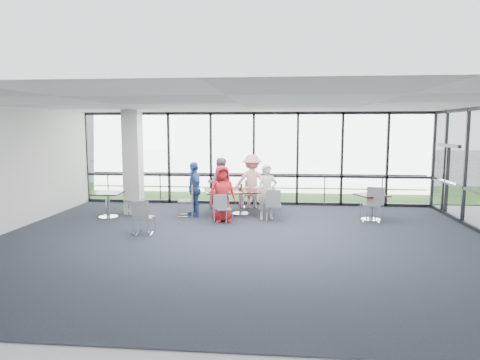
# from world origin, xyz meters

# --- Properties ---
(floor) EXTENTS (12.00, 10.00, 0.02)m
(floor) POSITION_xyz_m (0.00, 0.00, -0.01)
(floor) COLOR #1F2330
(floor) RESTS_ON ground
(ceiling) EXTENTS (12.00, 10.00, 0.04)m
(ceiling) POSITION_xyz_m (0.00, 0.00, 3.20)
(ceiling) COLOR white
(ceiling) RESTS_ON ground
(wall_front) EXTENTS (12.00, 0.10, 3.20)m
(wall_front) POSITION_xyz_m (0.00, -5.00, 1.60)
(wall_front) COLOR silver
(wall_front) RESTS_ON ground
(curtain_wall_back) EXTENTS (12.00, 0.10, 3.20)m
(curtain_wall_back) POSITION_xyz_m (0.00, 5.00, 1.60)
(curtain_wall_back) COLOR white
(curtain_wall_back) RESTS_ON ground
(exit_door) EXTENTS (0.12, 1.60, 2.10)m
(exit_door) POSITION_xyz_m (6.00, 3.75, 1.05)
(exit_door) COLOR black
(exit_door) RESTS_ON ground
(structural_column) EXTENTS (0.50, 0.50, 3.20)m
(structural_column) POSITION_xyz_m (-3.60, 3.00, 1.60)
(structural_column) COLOR silver
(structural_column) RESTS_ON ground
(apron) EXTENTS (80.00, 70.00, 0.02)m
(apron) POSITION_xyz_m (0.00, 10.00, -0.02)
(apron) COLOR gray
(apron) RESTS_ON ground
(grass_strip) EXTENTS (80.00, 5.00, 0.01)m
(grass_strip) POSITION_xyz_m (0.00, 8.00, 0.01)
(grass_strip) COLOR #315422
(grass_strip) RESTS_ON ground
(hangar_main) EXTENTS (24.00, 10.00, 6.00)m
(hangar_main) POSITION_xyz_m (4.00, 32.00, 3.00)
(hangar_main) COLOR silver
(hangar_main) RESTS_ON ground
(hangar_aux) EXTENTS (10.00, 6.00, 4.00)m
(hangar_aux) POSITION_xyz_m (-18.00, 28.00, 2.00)
(hangar_aux) COLOR silver
(hangar_aux) RESTS_ON ground
(guard_rail) EXTENTS (12.00, 0.06, 0.06)m
(guard_rail) POSITION_xyz_m (0.00, 5.60, 0.50)
(guard_rail) COLOR #2D2D33
(guard_rail) RESTS_ON ground
(main_table) EXTENTS (2.43, 1.71, 0.75)m
(main_table) POSITION_xyz_m (-0.28, 3.22, 0.65)
(main_table) COLOR #340D09
(main_table) RESTS_ON ground
(side_table_left) EXTENTS (0.81, 0.81, 0.75)m
(side_table_left) POSITION_xyz_m (-4.18, 2.35, 0.62)
(side_table_left) COLOR #340D09
(side_table_left) RESTS_ON ground
(side_table_right) EXTENTS (1.03, 1.03, 0.75)m
(side_table_right) POSITION_xyz_m (3.55, 2.71, 0.62)
(side_table_right) COLOR #340D09
(side_table_right) RESTS_ON ground
(diner_near_left) EXTENTS (0.93, 0.79, 1.61)m
(diner_near_left) POSITION_xyz_m (-0.72, 2.11, 0.80)
(diner_near_left) COLOR red
(diner_near_left) RESTS_ON ground
(diner_near_right) EXTENTS (0.66, 0.55, 1.61)m
(diner_near_right) POSITION_xyz_m (0.54, 2.55, 0.80)
(diner_near_right) COLOR silver
(diner_near_right) RESTS_ON ground
(diner_far_left) EXTENTS (0.87, 0.59, 1.69)m
(diner_far_left) POSITION_xyz_m (-1.03, 3.95, 0.85)
(diner_far_left) COLOR gray
(diner_far_left) RESTS_ON ground
(diner_far_right) EXTENTS (1.17, 0.64, 1.78)m
(diner_far_right) POSITION_xyz_m (-0.02, 4.31, 0.89)
(diner_far_right) COLOR pink
(diner_far_right) RESTS_ON ground
(diner_end) EXTENTS (0.90, 1.10, 1.65)m
(diner_end) POSITION_xyz_m (-1.66, 2.81, 0.82)
(diner_end) COLOR #3557A2
(diner_end) RESTS_ON ground
(chair_main_nl) EXTENTS (0.51, 0.51, 0.81)m
(chair_main_nl) POSITION_xyz_m (-0.66, 1.91, 0.41)
(chair_main_nl) COLOR gray
(chair_main_nl) RESTS_ON ground
(chair_main_nr) EXTENTS (0.45, 0.45, 0.90)m
(chair_main_nr) POSITION_xyz_m (0.73, 2.34, 0.45)
(chair_main_nr) COLOR gray
(chair_main_nr) RESTS_ON ground
(chair_main_fl) EXTENTS (0.47, 0.47, 0.96)m
(chair_main_fl) POSITION_xyz_m (-1.14, 4.16, 0.48)
(chair_main_fl) COLOR gray
(chair_main_fl) RESTS_ON ground
(chair_main_fr) EXTENTS (0.47, 0.47, 0.88)m
(chair_main_fr) POSITION_xyz_m (-0.08, 4.34, 0.44)
(chair_main_fr) COLOR gray
(chair_main_fr) RESTS_ON ground
(chair_main_end) EXTENTS (0.50, 0.50, 0.94)m
(chair_main_end) POSITION_xyz_m (-1.89, 2.74, 0.47)
(chair_main_end) COLOR gray
(chair_main_end) RESTS_ON ground
(chair_spare_la) EXTENTS (0.48, 0.48, 0.86)m
(chair_spare_la) POSITION_xyz_m (-2.46, 0.46, 0.43)
(chair_spare_la) COLOR gray
(chair_spare_la) RESTS_ON ground
(chair_spare_lb) EXTENTS (0.53, 0.53, 0.88)m
(chair_spare_lb) POSITION_xyz_m (-3.55, 2.87, 0.44)
(chair_spare_lb) COLOR gray
(chair_spare_lb) RESTS_ON ground
(chair_spare_r) EXTENTS (0.58, 0.58, 1.00)m
(chair_spare_r) POSITION_xyz_m (3.51, 2.49, 0.50)
(chair_spare_r) COLOR gray
(chair_spare_r) RESTS_ON ground
(plate_nl) EXTENTS (0.28, 0.28, 0.01)m
(plate_nl) POSITION_xyz_m (-0.82, 2.72, 0.76)
(plate_nl) COLOR white
(plate_nl) RESTS_ON main_table
(plate_nr) EXTENTS (0.27, 0.27, 0.01)m
(plate_nr) POSITION_xyz_m (0.38, 3.02, 0.76)
(plate_nr) COLOR white
(plate_nr) RESTS_ON main_table
(plate_fl) EXTENTS (0.24, 0.24, 0.01)m
(plate_fl) POSITION_xyz_m (-0.88, 3.47, 0.76)
(plate_fl) COLOR white
(plate_fl) RESTS_ON main_table
(plate_fr) EXTENTS (0.26, 0.26, 0.01)m
(plate_fr) POSITION_xyz_m (0.19, 3.74, 0.76)
(plate_fr) COLOR white
(plate_fr) RESTS_ON main_table
(plate_end) EXTENTS (0.25, 0.25, 0.01)m
(plate_end) POSITION_xyz_m (-1.19, 3.01, 0.76)
(plate_end) COLOR white
(plate_end) RESTS_ON main_table
(tumbler_a) EXTENTS (0.08, 0.08, 0.15)m
(tumbler_a) POSITION_xyz_m (-0.54, 2.89, 0.83)
(tumbler_a) COLOR white
(tumbler_a) RESTS_ON main_table
(tumbler_b) EXTENTS (0.07, 0.07, 0.14)m
(tumbler_b) POSITION_xyz_m (0.09, 3.04, 0.82)
(tumbler_b) COLOR white
(tumbler_b) RESTS_ON main_table
(tumbler_c) EXTENTS (0.07, 0.07, 0.14)m
(tumbler_c) POSITION_xyz_m (-0.30, 3.46, 0.82)
(tumbler_c) COLOR white
(tumbler_c) RESTS_ON main_table
(tumbler_d) EXTENTS (0.06, 0.06, 0.13)m
(tumbler_d) POSITION_xyz_m (-0.96, 2.92, 0.81)
(tumbler_d) COLOR white
(tumbler_d) RESTS_ON main_table
(menu_a) EXTENTS (0.38, 0.34, 0.00)m
(menu_a) POSITION_xyz_m (-0.37, 2.73, 0.75)
(menu_a) COLOR white
(menu_a) RESTS_ON main_table
(menu_b) EXTENTS (0.33, 0.24, 0.00)m
(menu_b) POSITION_xyz_m (0.67, 3.17, 0.75)
(menu_b) COLOR white
(menu_b) RESTS_ON main_table
(menu_c) EXTENTS (0.35, 0.31, 0.00)m
(menu_c) POSITION_xyz_m (-0.23, 3.76, 0.75)
(menu_c) COLOR white
(menu_c) RESTS_ON main_table
(condiment_caddy) EXTENTS (0.10, 0.07, 0.04)m
(condiment_caddy) POSITION_xyz_m (-0.30, 3.29, 0.77)
(condiment_caddy) COLOR black
(condiment_caddy) RESTS_ON main_table
(ketchup_bottle) EXTENTS (0.06, 0.06, 0.18)m
(ketchup_bottle) POSITION_xyz_m (-0.29, 3.32, 0.84)
(ketchup_bottle) COLOR #931900
(ketchup_bottle) RESTS_ON main_table
(green_bottle) EXTENTS (0.05, 0.05, 0.20)m
(green_bottle) POSITION_xyz_m (-0.26, 3.26, 0.85)
(green_bottle) COLOR #266E32
(green_bottle) RESTS_ON main_table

